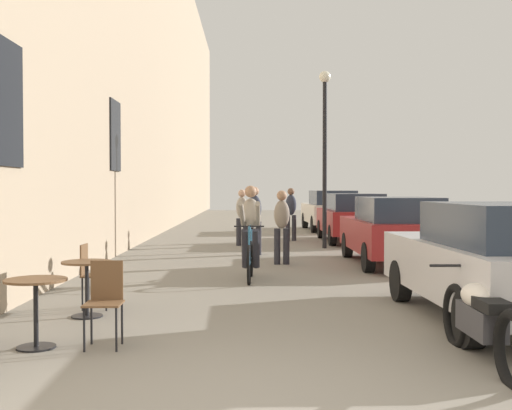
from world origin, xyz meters
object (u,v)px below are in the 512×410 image
Objects in this scene: pedestrian_near at (282,223)px; pedestrian_furthest at (291,211)px; parked_car_third at (352,217)px; parked_car_nearest at (495,260)px; parked_car_second at (394,230)px; parked_motorcycle at (482,321)px; parked_car_fourth at (331,210)px; cafe_chair_near_toward_wall at (105,297)px; street_lamp at (325,136)px; cafe_table_near at (36,298)px; pedestrian_mid at (255,217)px; cafe_chair_mid_toward_street at (92,271)px; pedestrian_far at (242,214)px; cafe_table_mid at (87,277)px; cyclist_on_bicycle at (250,235)px.

pedestrian_near is 6.26m from pedestrian_furthest.
parked_car_nearest is at bearing -90.78° from parked_car_third.
parked_motorcycle is at bearing -96.89° from parked_car_second.
pedestrian_near reaches higher than parked_car_fourth.
parked_car_third is (2.49, 5.79, -0.13)m from pedestrian_near.
cafe_chair_near_toward_wall is 0.53× the size of pedestrian_furthest.
parked_car_second is at bearing -90.65° from parked_car_third.
cafe_chair_near_toward_wall is 11.79m from street_lamp.
parked_car_fourth is at bearing 73.62° from cafe_table_near.
cafe_table_near is 9.54m from pedestrian_mid.
cafe_chair_mid_toward_street is 7.28m from parked_car_second.
cafe_chair_mid_toward_street is 5.30m from parked_car_nearest.
pedestrian_mid reaches higher than pedestrian_furthest.
street_lamp is 2.28× the size of parked_motorcycle.
cafe_table_near is 7.83m from pedestrian_near.
pedestrian_far is 7.56m from parked_car_fourth.
cyclist_on_bicycle is at bearing 58.23° from cafe_table_mid.
parked_car_third is at bearing -13.21° from pedestrian_furthest.
cafe_table_mid is at bearing -107.48° from parked_car_fourth.
parked_motorcycle is (4.41, -0.62, -0.12)m from cafe_table_near.
parked_car_third is at bearing 51.14° from pedestrian_mid.
pedestrian_far reaches higher than parked_car_nearest.
cafe_table_mid is 17.74m from parked_car_fourth.
parked_car_third is 13.70m from parked_motorcycle.
parked_car_nearest is 5.92m from parked_car_second.
pedestrian_far is 0.97× the size of pedestrian_furthest.
pedestrian_far is at bearing 83.62° from cafe_chair_near_toward_wall.
pedestrian_furthest is (1.53, 1.69, 0.03)m from pedestrian_far.
parked_motorcycle is at bearing -78.19° from pedestrian_mid.
pedestrian_mid reaches higher than parked_car_third.
pedestrian_furthest reaches higher than parked_car_fourth.
cafe_chair_mid_toward_street is 7.45m from pedestrian_mid.
cafe_table_near is 0.41× the size of cyclist_on_bicycle.
cafe_chair_near_toward_wall is 0.52× the size of pedestrian_mid.
pedestrian_near is 0.39× the size of parked_car_second.
cafe_table_mid is at bearing -114.85° from parked_car_third.
cafe_chair_near_toward_wall is 0.55× the size of pedestrian_far.
parked_motorcycle is (-0.84, -1.84, -0.36)m from parked_car_nearest.
cafe_table_near is 0.70m from cafe_chair_near_toward_wall.
cafe_chair_near_toward_wall is 9.32m from pedestrian_mid.
pedestrian_near is 0.38× the size of parked_car_nearest.
parked_car_nearest is (5.14, -0.38, 0.25)m from cafe_table_mid.
cafe_chair_near_toward_wall is 0.21× the size of parked_car_nearest.
pedestrian_far is at bearing 79.50° from cafe_table_mid.
pedestrian_mid reaches higher than parked_car_nearest.
street_lamp reaches higher than cafe_chair_mid_toward_street.
cyclist_on_bicycle is 0.42× the size of parked_car_second.
street_lamp is at bearing 70.91° from cyclist_on_bicycle.
cyclist_on_bicycle reaches higher than cafe_chair_mid_toward_street.
pedestrian_furthest is at bearing 75.30° from cafe_table_near.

